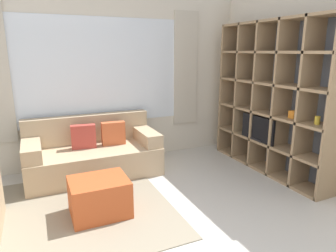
# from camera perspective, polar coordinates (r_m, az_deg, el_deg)

# --- Properties ---
(wall_back) EXTENTS (5.87, 0.11, 2.70)m
(wall_back) POSITION_cam_1_polar(r_m,az_deg,el_deg) (4.80, -12.70, 9.01)
(wall_back) COLOR beige
(wall_back) RESTS_ON ground_plane
(wall_right) EXTENTS (0.07, 4.25, 2.70)m
(wall_right) POSITION_cam_1_polar(r_m,az_deg,el_deg) (4.60, 22.72, 7.97)
(wall_right) COLOR beige
(wall_right) RESTS_ON ground_plane
(area_rug) EXTENTS (2.44, 2.08, 0.01)m
(area_rug) POSITION_cam_1_polar(r_m,az_deg,el_deg) (3.64, -20.09, -15.53)
(area_rug) COLOR gray
(area_rug) RESTS_ON ground_plane
(shelving_unit) EXTENTS (0.37, 2.12, 2.18)m
(shelving_unit) POSITION_cam_1_polar(r_m,az_deg,el_deg) (4.61, 19.36, 4.83)
(shelving_unit) COLOR #515660
(shelving_unit) RESTS_ON ground_plane
(couch_main) EXTENTS (1.84, 0.88, 0.82)m
(couch_main) POSITION_cam_1_polar(r_m,az_deg,el_deg) (4.51, -14.07, -5.15)
(couch_main) COLOR tan
(couch_main) RESTS_ON ground_plane
(ottoman) EXTENTS (0.61, 0.52, 0.41)m
(ottoman) POSITION_cam_1_polar(r_m,az_deg,el_deg) (3.44, -12.93, -13.06)
(ottoman) COLOR #B74C23
(ottoman) RESTS_ON ground_plane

